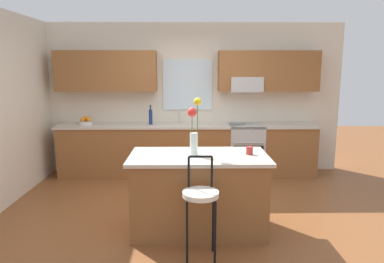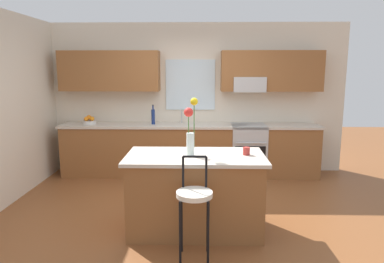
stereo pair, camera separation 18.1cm
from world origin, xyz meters
name	(u,v)px [view 1 (the left image)]	position (x,y,z in m)	size (l,w,h in m)	color
ground_plane	(188,212)	(0.00, 0.00, 0.00)	(14.00, 14.00, 0.00)	brown
back_wall_assembly	(189,90)	(0.02, 1.98, 1.51)	(5.60, 0.50, 2.70)	beige
counter_run	(188,149)	(0.00, 1.70, 0.47)	(4.56, 0.64, 0.92)	brown
sink_faucet	(179,115)	(-0.15, 1.84, 1.06)	(0.02, 0.13, 0.23)	#B7BABC
oven_range	(245,150)	(1.03, 1.68, 0.46)	(0.60, 0.64, 0.92)	#B7BABC
kitchen_island	(199,193)	(0.13, -0.52, 0.46)	(1.59, 0.84, 0.92)	brown
bar_stool_near	(201,199)	(0.13, -1.15, 0.64)	(0.36, 0.36, 1.04)	black
flower_vase	(194,128)	(0.07, -0.53, 1.24)	(0.16, 0.11, 0.66)	silver
mug_ceramic	(249,151)	(0.71, -0.50, 0.97)	(0.08, 0.08, 0.09)	#A52D28
fruit_bowl_oranges	(86,121)	(-1.80, 1.70, 0.98)	(0.24, 0.24, 0.16)	silver
bottle_olive_oil	(151,117)	(-0.65, 1.70, 1.06)	(0.06, 0.06, 0.35)	navy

